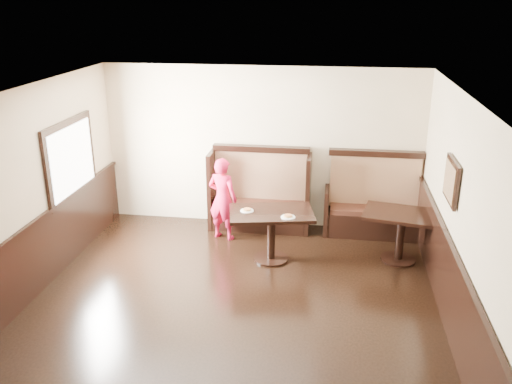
% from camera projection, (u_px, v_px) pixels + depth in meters
% --- Properties ---
extents(ground, '(7.00, 7.00, 0.00)m').
position_uv_depth(ground, '(223.00, 334.00, 6.60)').
color(ground, black).
rests_on(ground, ground).
extents(room_shell, '(7.00, 7.00, 7.00)m').
position_uv_depth(room_shell, '(202.00, 272.00, 6.67)').
color(room_shell, beige).
rests_on(room_shell, ground).
extents(booth_main, '(1.75, 0.72, 1.45)m').
position_uv_depth(booth_main, '(260.00, 199.00, 9.48)').
color(booth_main, black).
rests_on(booth_main, ground).
extents(booth_neighbor, '(1.65, 0.72, 1.45)m').
position_uv_depth(booth_neighbor, '(373.00, 207.00, 9.23)').
color(booth_neighbor, black).
rests_on(booth_neighbor, ground).
extents(table_main, '(1.39, 1.02, 0.80)m').
position_uv_depth(table_main, '(271.00, 223.00, 8.25)').
color(table_main, black).
rests_on(table_main, ground).
extents(table_neighbor, '(1.26, 0.95, 0.79)m').
position_uv_depth(table_neighbor, '(401.00, 225.00, 8.24)').
color(table_neighbor, black).
rests_on(table_neighbor, ground).
extents(child, '(0.59, 0.48, 1.41)m').
position_uv_depth(child, '(223.00, 199.00, 8.99)').
color(child, '#D81744').
rests_on(child, ground).
extents(pizza_plate_left, '(0.20, 0.20, 0.04)m').
position_uv_depth(pizza_plate_left, '(247.00, 210.00, 8.21)').
color(pizza_plate_left, white).
rests_on(pizza_plate_left, table_main).
extents(pizza_plate_right, '(0.21, 0.21, 0.04)m').
position_uv_depth(pizza_plate_right, '(288.00, 217.00, 7.97)').
color(pizza_plate_right, white).
rests_on(pizza_plate_right, table_main).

